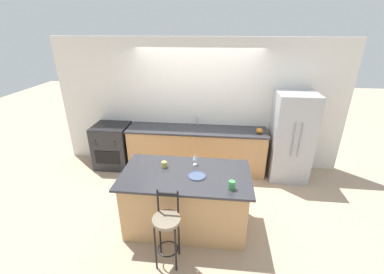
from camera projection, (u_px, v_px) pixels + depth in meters
The scene contains 13 objects.
ground_plane at pixel (195, 177), 5.31m from camera, with size 18.00×18.00×0.00m, color tan.
wall_back at pixel (198, 105), 5.40m from camera, with size 6.00×0.07×2.70m.
back_counter at pixel (196, 149), 5.47m from camera, with size 2.87×0.68×0.93m.
sink_faucet at pixel (198, 119), 5.41m from camera, with size 0.02×0.13×0.22m.
kitchen_island at pixel (186, 200), 3.89m from camera, with size 1.88×1.03×0.93m.
refrigerator at pixel (291, 136), 5.05m from camera, with size 0.74×0.77×1.76m.
oven_range at pixel (113, 146), 5.61m from camera, with size 0.73×0.69×0.95m.
bar_stool_near at pixel (167, 227), 3.21m from camera, with size 0.35×0.35×1.04m.
dinner_plate at pixel (197, 176), 3.63m from camera, with size 0.26×0.26×0.02m.
wine_glass at pixel (195, 157), 3.89m from camera, with size 0.07×0.07×0.19m.
coffee_mug at pixel (164, 164), 3.85m from camera, with size 0.11×0.08×0.09m.
tumbler_cup at pixel (232, 185), 3.33m from camera, with size 0.09×0.09×0.12m.
pumpkin_decoration at pixel (260, 131), 5.04m from camera, with size 0.13×0.13×0.13m.
Camera 1 is at (0.43, -4.51, 2.90)m, focal length 24.00 mm.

